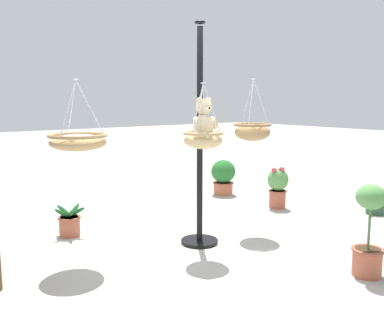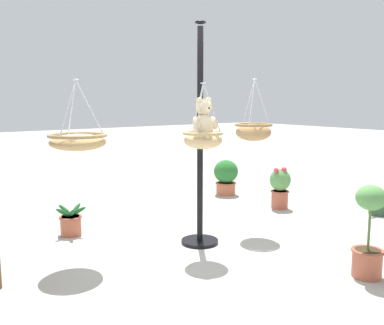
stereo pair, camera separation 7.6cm
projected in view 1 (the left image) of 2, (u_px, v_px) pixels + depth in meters
name	position (u px, v px, depth m)	size (l,w,h in m)	color
ground_plane	(185.00, 248.00, 4.89)	(40.00, 40.00, 0.00)	#ADAAA3
display_pole_central	(200.00, 177.00, 4.93)	(0.44, 0.44, 2.55)	black
hanging_basket_with_teddy	(203.00, 139.00, 4.57)	(0.44, 0.44, 0.71)	tan
teddy_bear	(205.00, 121.00, 4.53)	(0.31, 0.27, 0.44)	beige
hanging_basket_left_high	(253.00, 131.00, 5.33)	(0.47, 0.47, 0.77)	#A37F51
hanging_basket_right_low	(78.00, 141.00, 4.29)	(0.60, 0.60, 0.72)	tan
potted_plant_fern_front	(278.00, 186.00, 6.64)	(0.32, 0.32, 0.66)	#AD563D
potted_plant_flowering_red	(223.00, 176.00, 7.61)	(0.43, 0.43, 0.62)	#BC6042
potted_plant_tall_leafy	(70.00, 223.00, 5.29)	(0.40, 0.43, 0.39)	#AD563D
potted_plant_bushy_green	(369.00, 233.00, 4.05)	(0.31, 0.31, 0.90)	#AD563D
potted_plant_small_succulent	(376.00, 205.00, 6.33)	(0.51, 0.51, 0.37)	#2D5638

